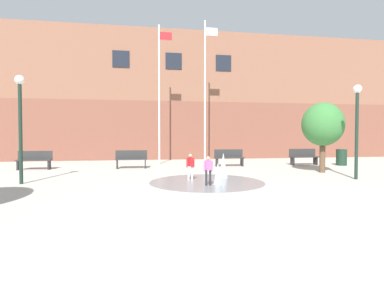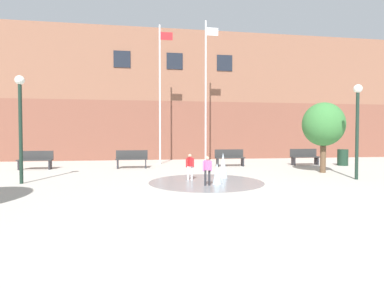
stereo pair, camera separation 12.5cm
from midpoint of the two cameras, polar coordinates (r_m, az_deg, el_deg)
name	(u,v)px [view 1 (the left image)]	position (r m, az deg, el deg)	size (l,w,h in m)	color
ground_plane	(258,228)	(5.81, 11.75, -15.35)	(100.00, 100.00, 0.00)	#B2ADA3
library_building	(170,100)	(23.71, -4.40, 8.45)	(36.00, 6.05, 8.93)	brown
splash_fountain	(216,173)	(11.17, 4.21, -5.62)	(4.13, 4.13, 0.99)	gray
park_bench_far_left	(34,160)	(16.64, -28.01, -2.67)	(1.60, 0.44, 0.91)	#28282D
park_bench_left_of_flagpoles	(131,159)	(15.59, -11.71, -2.78)	(1.60, 0.44, 0.91)	#28282D
park_bench_center	(229,157)	(16.36, 6.87, -2.55)	(1.60, 0.44, 0.91)	#28282D
park_bench_near_trashcan	(303,156)	(18.03, 20.27, -2.25)	(1.60, 0.44, 0.91)	#28282D
child_in_fountain	(190,165)	(11.28, -0.62, -3.97)	(0.31, 0.24, 0.99)	silver
child_with_pink_shirt	(208,168)	(10.07, 2.75, -4.67)	(0.31, 0.24, 0.99)	#28282D
flagpole_left	(160,91)	(17.75, -6.39, 10.08)	(0.80, 0.10, 8.06)	silver
flagpole_right	(205,88)	(18.12, 2.37, 10.56)	(0.80, 0.10, 8.46)	silver
lamp_post_left_lane	(20,113)	(11.97, -30.18, 5.17)	(0.32, 0.32, 3.76)	#192D23
lamp_post_right_lane	(357,117)	(13.06, 28.67, 4.53)	(0.32, 0.32, 3.62)	#192D23
trash_can	(341,157)	(18.64, 26.41, -2.28)	(0.56, 0.56, 0.90)	#193323
street_tree_near_building	(323,125)	(14.71, 23.43, 3.40)	(1.84, 1.84, 3.16)	brown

